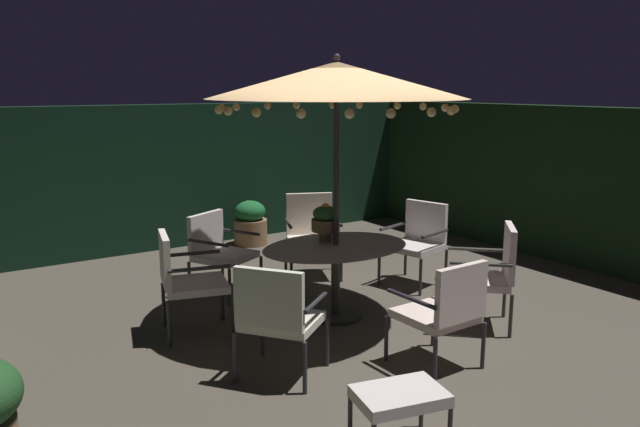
# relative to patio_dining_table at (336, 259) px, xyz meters

# --- Properties ---
(ground_plane) EXTENTS (7.97, 7.97, 0.02)m
(ground_plane) POSITION_rel_patio_dining_table_xyz_m (-0.03, -0.09, -0.63)
(ground_plane) COLOR #4D453A
(hedge_backdrop_rear) EXTENTS (7.97, 0.30, 2.08)m
(hedge_backdrop_rear) POSITION_rel_patio_dining_table_xyz_m (-0.03, 3.74, 0.42)
(hedge_backdrop_rear) COLOR black
(hedge_backdrop_rear) RESTS_ON ground_plane
(hedge_backdrop_right) EXTENTS (0.30, 7.97, 2.08)m
(hedge_backdrop_right) POSITION_rel_patio_dining_table_xyz_m (3.80, -0.09, 0.42)
(hedge_backdrop_right) COLOR black
(hedge_backdrop_right) RESTS_ON ground_plane
(patio_dining_table) EXTENTS (1.57, 1.17, 0.76)m
(patio_dining_table) POSITION_rel_patio_dining_table_xyz_m (0.00, 0.00, 0.00)
(patio_dining_table) COLOR #2C2F2B
(patio_dining_table) RESTS_ON ground_plane
(patio_umbrella) EXTENTS (2.54, 2.54, 2.64)m
(patio_umbrella) POSITION_rel_patio_dining_table_xyz_m (0.00, -0.00, 1.77)
(patio_umbrella) COLOR #312C2F
(patio_umbrella) RESTS_ON ground_plane
(centerpiece_planter) EXTENTS (0.29, 0.29, 0.40)m
(centerpiece_planter) POSITION_rel_patio_dining_table_xyz_m (0.00, 0.19, 0.37)
(centerpiece_planter) COLOR #81664A
(centerpiece_planter) RESTS_ON patio_dining_table
(patio_chair_north) EXTENTS (0.82, 0.81, 0.92)m
(patio_chair_north) POSITION_rel_patio_dining_table_xyz_m (-0.69, 1.34, -0.08)
(patio_chair_north) COLOR #2C292B
(patio_chair_north) RESTS_ON ground_plane
(patio_chair_northeast) EXTENTS (0.74, 0.72, 1.00)m
(patio_chair_northeast) POSITION_rel_patio_dining_table_xyz_m (-1.46, 0.39, -0.04)
(patio_chair_northeast) COLOR #2C292C
(patio_chair_northeast) RESTS_ON ground_plane
(patio_chair_east) EXTENTS (0.82, 0.83, 0.97)m
(patio_chair_east) POSITION_rel_patio_dining_table_xyz_m (-1.20, -0.91, -0.06)
(patio_chair_east) COLOR #292C30
(patio_chair_east) RESTS_ON ground_plane
(patio_chair_southeast) EXTENTS (0.62, 0.63, 0.95)m
(patio_chair_southeast) POSITION_rel_patio_dining_table_xyz_m (0.04, -1.51, -0.08)
(patio_chair_southeast) COLOR #2F2932
(patio_chair_southeast) RESTS_ON ground_plane
(patio_chair_south) EXTENTS (0.85, 0.85, 1.02)m
(patio_chair_south) POSITION_rel_patio_dining_table_xyz_m (1.10, -1.05, -0.04)
(patio_chair_south) COLOR #32322B
(patio_chair_south) RESTS_ON ground_plane
(patio_chair_southwest) EXTENTS (0.71, 0.73, 0.97)m
(patio_chair_southwest) POSITION_rel_patio_dining_table_xyz_m (1.46, 0.38, -0.05)
(patio_chair_southwest) COLOR #2F2B2B
(patio_chair_southwest) RESTS_ON ground_plane
(patio_chair_west) EXTENTS (0.81, 0.78, 1.01)m
(patio_chair_west) POSITION_rel_patio_dining_table_xyz_m (0.60, 1.39, -0.05)
(patio_chair_west) COLOR #2C2C2E
(patio_chair_west) RESTS_ON ground_plane
(ottoman_footrest) EXTENTS (0.64, 0.51, 0.41)m
(ottoman_footrest) POSITION_rel_patio_dining_table_xyz_m (-1.04, -2.22, -0.26)
(ottoman_footrest) COLOR #312D2F
(ottoman_footrest) RESTS_ON ground_plane
(potted_plant_right_near) EXTENTS (0.50, 0.50, 0.66)m
(potted_plant_right_near) POSITION_rel_patio_dining_table_xyz_m (0.67, 3.19, -0.29)
(potted_plant_right_near) COLOR #8B6344
(potted_plant_right_near) RESTS_ON ground_plane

